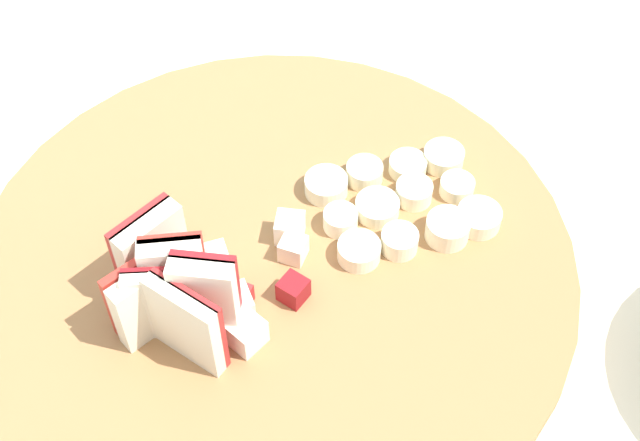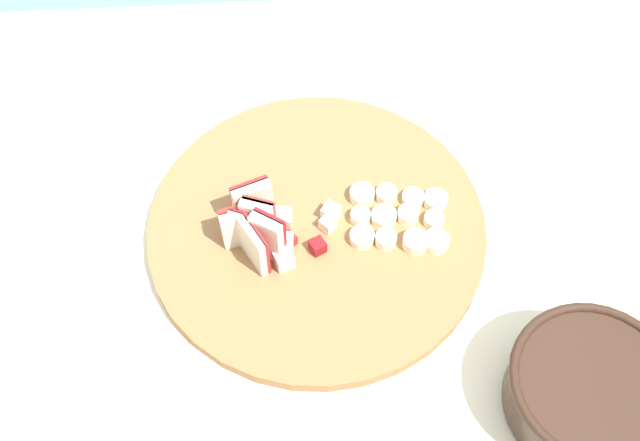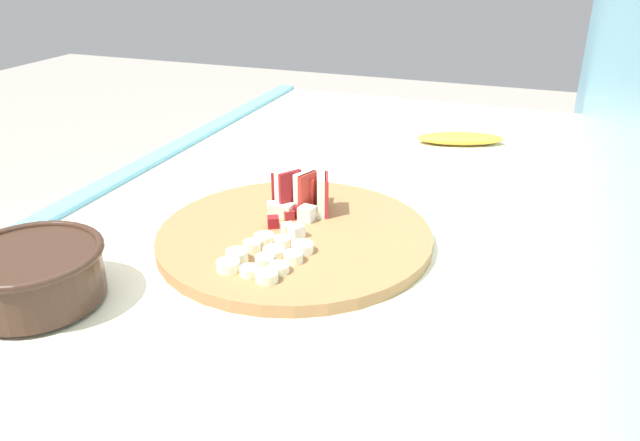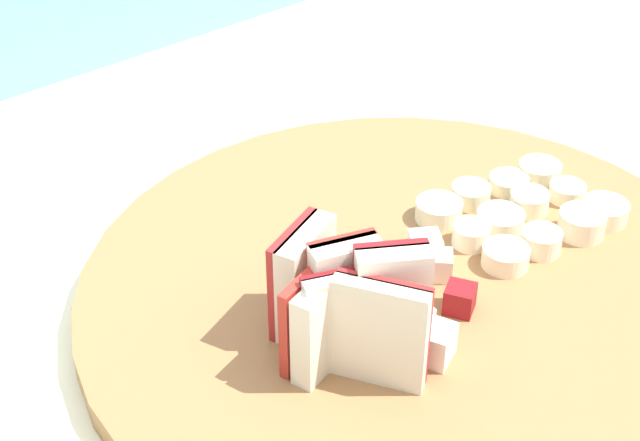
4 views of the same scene
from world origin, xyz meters
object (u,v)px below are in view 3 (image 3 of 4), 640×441
(banana_slice_rows, at_px, (265,256))
(banana_peel, at_px, (460,138))
(apple_wedge_fan, at_px, (302,192))
(apple_dice_pile, at_px, (291,216))
(cutting_board, at_px, (295,236))
(ceramic_bowl, at_px, (33,273))

(banana_slice_rows, relative_size, banana_peel, 0.66)
(apple_wedge_fan, distance_m, banana_slice_rows, 0.16)
(apple_wedge_fan, bearing_deg, apple_dice_pile, -0.24)
(apple_wedge_fan, height_order, banana_slice_rows, apple_wedge_fan)
(banana_slice_rows, bearing_deg, banana_peel, 166.36)
(cutting_board, distance_m, apple_wedge_fan, 0.08)
(apple_wedge_fan, relative_size, ceramic_bowl, 0.58)
(cutting_board, bearing_deg, apple_wedge_fan, -167.06)
(apple_dice_pile, distance_m, banana_slice_rows, 0.12)
(cutting_board, xyz_separation_m, apple_wedge_fan, (-0.07, -0.02, 0.04))
(apple_wedge_fan, height_order, banana_peel, apple_wedge_fan)
(cutting_board, distance_m, banana_peel, 0.55)
(apple_dice_pile, bearing_deg, ceramic_bowl, -36.61)
(apple_wedge_fan, bearing_deg, banana_slice_rows, 4.87)
(cutting_board, xyz_separation_m, apple_dice_pile, (-0.03, -0.02, 0.02))
(cutting_board, height_order, banana_slice_rows, banana_slice_rows)
(apple_dice_pile, height_order, banana_peel, apple_dice_pile)
(apple_wedge_fan, xyz_separation_m, apple_dice_pile, (0.04, -0.00, -0.02))
(cutting_board, relative_size, banana_slice_rows, 3.30)
(apple_wedge_fan, bearing_deg, cutting_board, 12.94)
(ceramic_bowl, relative_size, banana_peel, 0.93)
(cutting_board, height_order, ceramic_bowl, ceramic_bowl)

